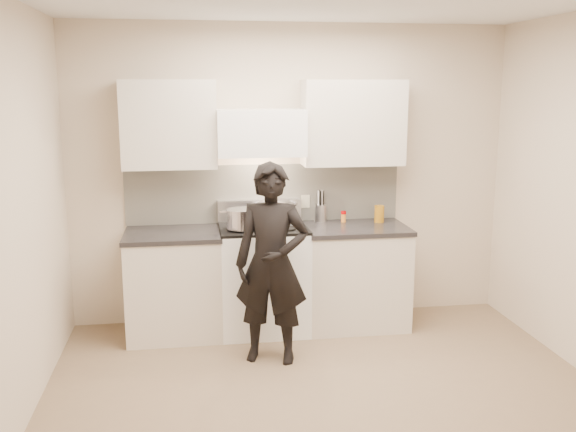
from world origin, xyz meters
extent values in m
plane|color=#7C664B|center=(0.00, 0.00, 0.00)|extent=(4.00, 4.00, 0.00)
cube|color=beige|center=(0.00, 1.75, 1.35)|extent=(4.00, 0.04, 2.70)
cube|color=beige|center=(0.00, -1.75, 1.35)|extent=(4.00, 0.04, 2.70)
cube|color=beige|center=(-2.00, 0.00, 1.35)|extent=(0.04, 3.50, 2.70)
cube|color=beige|center=(-0.25, 1.74, 1.19)|extent=(2.50, 0.02, 0.53)
cube|color=silver|center=(-0.30, 1.70, 1.03)|extent=(0.76, 0.08, 0.20)
cube|color=white|center=(-0.30, 1.55, 1.75)|extent=(0.76, 0.40, 0.40)
cylinder|color=silver|center=(-0.30, 1.37, 1.57)|extent=(0.66, 0.02, 0.02)
cube|color=beige|center=(0.53, 1.58, 1.83)|extent=(0.90, 0.33, 0.75)
cube|color=beige|center=(-1.08, 1.58, 1.83)|extent=(0.80, 0.33, 0.75)
cube|color=beige|center=(0.13, 1.73, 1.10)|extent=(0.08, 0.01, 0.12)
cube|color=white|center=(-0.30, 1.43, 0.46)|extent=(0.76, 0.65, 0.92)
cube|color=black|center=(-0.30, 1.43, 0.93)|extent=(0.76, 0.65, 0.02)
cube|color=#B5B5B5|center=(-0.14, 1.54, 0.95)|extent=(0.36, 0.34, 0.01)
cylinder|color=silver|center=(-0.30, 1.13, 0.78)|extent=(0.62, 0.02, 0.02)
cylinder|color=black|center=(-0.48, 1.28, 0.95)|extent=(0.18, 0.18, 0.01)
cylinder|color=black|center=(-0.12, 1.28, 0.95)|extent=(0.18, 0.18, 0.01)
cylinder|color=black|center=(-0.48, 1.57, 0.95)|extent=(0.18, 0.18, 0.01)
cylinder|color=black|center=(-0.12, 1.57, 0.95)|extent=(0.18, 0.18, 0.01)
cube|color=beige|center=(0.53, 1.43, 0.44)|extent=(0.90, 0.65, 0.88)
cube|color=black|center=(0.53, 1.43, 0.90)|extent=(0.92, 0.67, 0.04)
cube|color=beige|center=(-1.08, 1.43, 0.44)|extent=(0.80, 0.65, 0.88)
cube|color=black|center=(-1.08, 1.43, 0.90)|extent=(0.82, 0.67, 0.04)
ellipsoid|color=silver|center=(-0.17, 1.56, 1.07)|extent=(0.39, 0.39, 0.21)
torus|color=silver|center=(-0.17, 1.56, 1.12)|extent=(0.41, 0.41, 0.02)
ellipsoid|color=beige|center=(-0.17, 1.56, 1.05)|extent=(0.22, 0.22, 0.10)
cylinder|color=white|center=(-0.23, 1.41, 1.18)|extent=(0.08, 0.28, 0.21)
cylinder|color=silver|center=(-0.50, 1.30, 1.04)|extent=(0.28, 0.28, 0.17)
cube|color=silver|center=(-0.65, 1.32, 1.10)|extent=(0.05, 0.03, 0.01)
cube|color=silver|center=(-0.35, 1.29, 1.10)|extent=(0.05, 0.03, 0.01)
cylinder|color=silver|center=(0.26, 1.67, 1.00)|extent=(0.11, 0.11, 0.15)
cylinder|color=black|center=(0.29, 1.66, 1.07)|extent=(0.01, 0.01, 0.27)
cylinder|color=white|center=(0.29, 1.68, 1.07)|extent=(0.01, 0.01, 0.27)
cylinder|color=silver|center=(0.27, 1.69, 1.07)|extent=(0.01, 0.01, 0.27)
cylinder|color=black|center=(0.25, 1.69, 1.07)|extent=(0.01, 0.01, 0.27)
cylinder|color=silver|center=(0.24, 1.68, 1.07)|extent=(0.01, 0.01, 0.27)
cylinder|color=white|center=(0.24, 1.66, 1.07)|extent=(0.01, 0.01, 0.27)
cylinder|color=black|center=(0.25, 1.65, 1.07)|extent=(0.01, 0.01, 0.27)
cylinder|color=silver|center=(0.27, 1.65, 1.07)|extent=(0.01, 0.01, 0.27)
cylinder|color=orange|center=(0.46, 1.60, 0.96)|extent=(0.04, 0.04, 0.08)
cylinder|color=#C80003|center=(0.46, 1.60, 1.01)|extent=(0.05, 0.05, 0.03)
cylinder|color=#AA6F13|center=(0.79, 1.55, 1.00)|extent=(0.09, 0.09, 0.16)
imported|color=black|center=(-0.31, 0.76, 0.79)|extent=(0.66, 0.53, 1.58)
camera|label=1|loc=(-0.90, -4.01, 2.15)|focal=40.00mm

